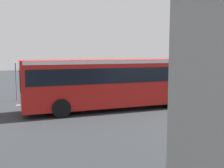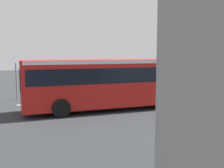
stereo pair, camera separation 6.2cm
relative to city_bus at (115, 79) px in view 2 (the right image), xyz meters
name	(u,v)px [view 2 (the right image)]	position (x,y,z in m)	size (l,w,h in m)	color
ground	(95,106)	(1.00, -1.19, -1.88)	(80.00, 80.00, 0.00)	#2D3033
city_bus	(115,79)	(0.00, 0.00, 0.00)	(11.54, 2.85, 3.15)	red
pedestrian	(213,91)	(-7.12, 0.68, -1.00)	(0.38, 0.38, 1.79)	#2D2D38
traffic_sign	(16,75)	(5.92, -5.26, 0.01)	(0.08, 0.60, 2.80)	slate
lane_dash_leftmost	(179,95)	(-7.00, -3.30, -1.88)	(2.00, 0.20, 0.01)	silver
lane_dash_left	(136,98)	(-3.00, -3.30, -1.88)	(2.00, 0.20, 0.01)	silver
lane_dash_centre	(87,101)	(1.00, -3.30, -1.88)	(2.00, 0.20, 0.01)	silver
lane_dash_right	(31,104)	(5.00, -3.30, -1.88)	(2.00, 0.20, 0.01)	silver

